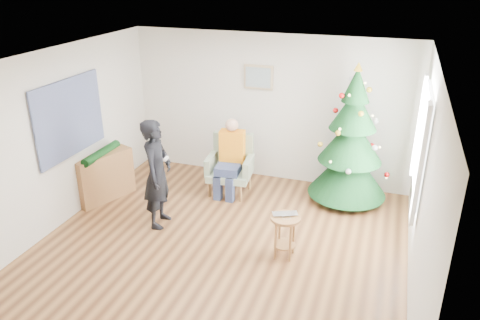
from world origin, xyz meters
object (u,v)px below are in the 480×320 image
(armchair, at_px, (231,172))
(console, at_px, (104,177))
(stool, at_px, (285,236))
(standing_man, at_px, (157,174))
(christmas_tree, at_px, (351,141))

(armchair, xyz_separation_m, console, (-1.89, -0.92, 0.03))
(stool, height_order, standing_man, standing_man)
(stool, height_order, armchair, armchair)
(christmas_tree, height_order, console, christmas_tree)
(christmas_tree, bearing_deg, standing_man, -146.61)
(standing_man, relative_size, console, 1.66)
(armchair, relative_size, console, 0.99)
(christmas_tree, height_order, stool, christmas_tree)
(stool, relative_size, standing_man, 0.37)
(christmas_tree, distance_m, armchair, 2.07)
(standing_man, xyz_separation_m, console, (-1.25, 0.43, -0.43))
(armchair, bearing_deg, console, -160.41)
(christmas_tree, relative_size, armchair, 2.32)
(standing_man, bearing_deg, christmas_tree, -63.96)
(stool, bearing_deg, christmas_tree, 73.11)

